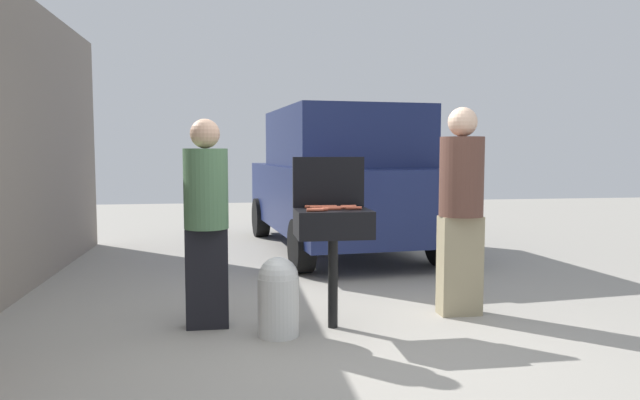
{
  "coord_description": "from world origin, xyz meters",
  "views": [
    {
      "loc": [
        -0.83,
        -4.35,
        1.43
      ],
      "look_at": [
        -0.05,
        0.76,
        1.0
      ],
      "focal_mm": 32.97,
      "sensor_mm": 36.0,
      "label": 1
    }
  ],
  "objects_px": {
    "hot_dog_0": "(320,209)",
    "parked_minivan": "(340,179)",
    "hot_dog_1": "(321,208)",
    "person_right": "(461,203)",
    "hot_dog_8": "(315,210)",
    "propane_tank": "(278,295)",
    "hot_dog_9": "(318,207)",
    "hot_dog_4": "(333,209)",
    "person_left": "(206,215)",
    "bbq_grill": "(333,228)",
    "hot_dog_7": "(313,207)",
    "hot_dog_6": "(330,208)",
    "hot_dog_2": "(354,208)",
    "hot_dog_10": "(329,207)",
    "hot_dog_5": "(348,207)",
    "hot_dog_3": "(345,207)"
  },
  "relations": [
    {
      "from": "hot_dog_8",
      "to": "propane_tank",
      "type": "relative_size",
      "value": 0.21
    },
    {
      "from": "propane_tank",
      "to": "hot_dog_7",
      "type": "bearing_deg",
      "value": 42.42
    },
    {
      "from": "hot_dog_4",
      "to": "hot_dog_10",
      "type": "distance_m",
      "value": 0.16
    },
    {
      "from": "hot_dog_3",
      "to": "hot_dog_5",
      "type": "distance_m",
      "value": 0.09
    },
    {
      "from": "hot_dog_1",
      "to": "person_right",
      "type": "bearing_deg",
      "value": 7.34
    },
    {
      "from": "bbq_grill",
      "to": "parked_minivan",
      "type": "xyz_separation_m",
      "value": [
        0.75,
        3.73,
        0.21
      ]
    },
    {
      "from": "hot_dog_2",
      "to": "hot_dog_7",
      "type": "distance_m",
      "value": 0.35
    },
    {
      "from": "person_left",
      "to": "parked_minivan",
      "type": "xyz_separation_m",
      "value": [
        1.76,
        3.57,
        0.11
      ]
    },
    {
      "from": "bbq_grill",
      "to": "hot_dog_4",
      "type": "relative_size",
      "value": 7.41
    },
    {
      "from": "propane_tank",
      "to": "person_right",
      "type": "height_order",
      "value": "person_right"
    },
    {
      "from": "bbq_grill",
      "to": "propane_tank",
      "type": "relative_size",
      "value": 1.56
    },
    {
      "from": "parked_minivan",
      "to": "propane_tank",
      "type": "bearing_deg",
      "value": 66.78
    },
    {
      "from": "hot_dog_7",
      "to": "hot_dog_9",
      "type": "distance_m",
      "value": 0.06
    },
    {
      "from": "bbq_grill",
      "to": "hot_dog_6",
      "type": "height_order",
      "value": "hot_dog_6"
    },
    {
      "from": "hot_dog_0",
      "to": "parked_minivan",
      "type": "height_order",
      "value": "parked_minivan"
    },
    {
      "from": "hot_dog_10",
      "to": "parked_minivan",
      "type": "bearing_deg",
      "value": 78.03
    },
    {
      "from": "hot_dog_7",
      "to": "person_left",
      "type": "distance_m",
      "value": 0.86
    },
    {
      "from": "hot_dog_4",
      "to": "hot_dog_5",
      "type": "height_order",
      "value": "same"
    },
    {
      "from": "hot_dog_9",
      "to": "person_right",
      "type": "height_order",
      "value": "person_right"
    },
    {
      "from": "hot_dog_8",
      "to": "person_left",
      "type": "xyz_separation_m",
      "value": [
        -0.84,
        0.29,
        -0.06
      ]
    },
    {
      "from": "hot_dog_0",
      "to": "hot_dog_4",
      "type": "bearing_deg",
      "value": 27.63
    },
    {
      "from": "bbq_grill",
      "to": "hot_dog_5",
      "type": "height_order",
      "value": "hot_dog_5"
    },
    {
      "from": "parked_minivan",
      "to": "person_left",
      "type": "bearing_deg",
      "value": 57.82
    },
    {
      "from": "hot_dog_5",
      "to": "person_right",
      "type": "height_order",
      "value": "person_right"
    },
    {
      "from": "hot_dog_4",
      "to": "hot_dog_10",
      "type": "bearing_deg",
      "value": 91.68
    },
    {
      "from": "bbq_grill",
      "to": "hot_dog_7",
      "type": "bearing_deg",
      "value": 136.96
    },
    {
      "from": "hot_dog_0",
      "to": "person_left",
      "type": "xyz_separation_m",
      "value": [
        -0.88,
        0.26,
        -0.06
      ]
    },
    {
      "from": "hot_dog_2",
      "to": "hot_dog_7",
      "type": "xyz_separation_m",
      "value": [
        -0.31,
        0.15,
        0.0
      ]
    },
    {
      "from": "hot_dog_2",
      "to": "hot_dog_10",
      "type": "bearing_deg",
      "value": 141.73
    },
    {
      "from": "bbq_grill",
      "to": "person_left",
      "type": "bearing_deg",
      "value": 170.68
    },
    {
      "from": "hot_dog_0",
      "to": "hot_dog_5",
      "type": "height_order",
      "value": "same"
    },
    {
      "from": "hot_dog_1",
      "to": "parked_minivan",
      "type": "relative_size",
      "value": 0.03
    },
    {
      "from": "hot_dog_4",
      "to": "person_left",
      "type": "distance_m",
      "value": 1.02
    },
    {
      "from": "bbq_grill",
      "to": "hot_dog_6",
      "type": "bearing_deg",
      "value": 169.4
    },
    {
      "from": "hot_dog_2",
      "to": "parked_minivan",
      "type": "height_order",
      "value": "parked_minivan"
    },
    {
      "from": "bbq_grill",
      "to": "hot_dog_0",
      "type": "xyz_separation_m",
      "value": [
        -0.12,
        -0.1,
        0.16
      ]
    },
    {
      "from": "hot_dog_4",
      "to": "person_left",
      "type": "xyz_separation_m",
      "value": [
        -1.0,
        0.2,
        -0.06
      ]
    },
    {
      "from": "hot_dog_1",
      "to": "hot_dog_4",
      "type": "xyz_separation_m",
      "value": [
        0.08,
        -0.09,
        0.0
      ]
    },
    {
      "from": "person_right",
      "to": "hot_dog_3",
      "type": "bearing_deg",
      "value": 15.76
    },
    {
      "from": "hot_dog_6",
      "to": "hot_dog_10",
      "type": "bearing_deg",
      "value": 84.34
    },
    {
      "from": "hot_dog_6",
      "to": "propane_tank",
      "type": "bearing_deg",
      "value": -160.57
    },
    {
      "from": "hot_dog_10",
      "to": "hot_dog_8",
      "type": "bearing_deg",
      "value": -121.28
    },
    {
      "from": "hot_dog_1",
      "to": "hot_dog_2",
      "type": "xyz_separation_m",
      "value": [
        0.25,
        -0.07,
        0.0
      ]
    },
    {
      "from": "hot_dog_0",
      "to": "parked_minivan",
      "type": "xyz_separation_m",
      "value": [
        0.87,
        3.83,
        0.05
      ]
    },
    {
      "from": "hot_dog_8",
      "to": "propane_tank",
      "type": "distance_m",
      "value": 0.72
    },
    {
      "from": "person_right",
      "to": "hot_dog_0",
      "type": "bearing_deg",
      "value": 19.69
    },
    {
      "from": "hot_dog_10",
      "to": "hot_dog_7",
      "type": "bearing_deg",
      "value": 174.0
    },
    {
      "from": "hot_dog_6",
      "to": "hot_dog_3",
      "type": "bearing_deg",
      "value": 12.33
    },
    {
      "from": "hot_dog_3",
      "to": "hot_dog_8",
      "type": "bearing_deg",
      "value": -149.29
    },
    {
      "from": "hot_dog_1",
      "to": "hot_dog_5",
      "type": "distance_m",
      "value": 0.24
    }
  ]
}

